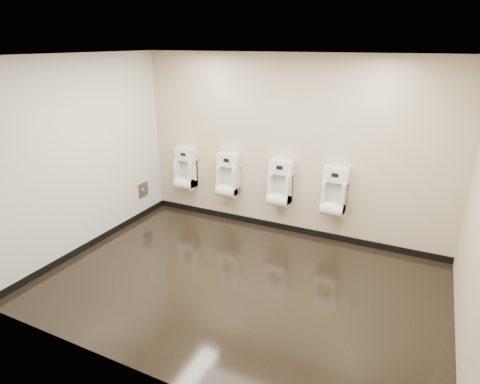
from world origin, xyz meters
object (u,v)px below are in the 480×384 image
object	(u,v)px
access_panel	(143,189)
urinal_2	(280,186)
urinal_0	(186,172)
urinal_3	(334,195)
urinal_1	(228,178)

from	to	relation	value
access_panel	urinal_2	bearing A→B (deg)	10.00
access_panel	urinal_0	size ratio (longest dim) A/B	0.35
urinal_3	access_panel	bearing A→B (deg)	-172.60
urinal_0	urinal_3	world-z (taller)	same
urinal_1	urinal_2	xyz separation A→B (m)	(0.92, 0.00, 0.00)
access_panel	urinal_1	distance (m)	1.56
urinal_1	urinal_3	distance (m)	1.78
urinal_0	access_panel	bearing A→B (deg)	-146.30
urinal_0	urinal_1	world-z (taller)	same
urinal_1	urinal_2	world-z (taller)	same
urinal_3	urinal_2	bearing A→B (deg)	180.00
urinal_0	urinal_1	bearing A→B (deg)	0.00
urinal_2	access_panel	bearing A→B (deg)	-170.00
access_panel	urinal_0	distance (m)	0.82
urinal_0	urinal_2	distance (m)	1.76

